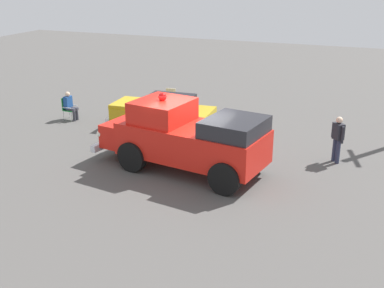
# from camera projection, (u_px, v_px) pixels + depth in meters

# --- Properties ---
(ground_plane) EXTENTS (60.00, 60.00, 0.00)m
(ground_plane) POSITION_uv_depth(u_px,v_px,m) (190.00, 167.00, 16.80)
(ground_plane) COLOR #514F4C
(vintage_fire_truck) EXTENTS (6.22, 3.16, 2.59)m
(vintage_fire_truck) POSITION_uv_depth(u_px,v_px,m) (186.00, 137.00, 16.19)
(vintage_fire_truck) COLOR black
(vintage_fire_truck) RESTS_ON ground
(classic_hot_rod) EXTENTS (4.47, 2.15, 1.46)m
(classic_hot_rod) POSITION_uv_depth(u_px,v_px,m) (162.00, 112.00, 20.55)
(classic_hot_rod) COLOR black
(classic_hot_rod) RESTS_ON ground
(lawn_chair_near_truck) EXTENTS (0.52, 0.53, 1.02)m
(lawn_chair_near_truck) POSITION_uv_depth(u_px,v_px,m) (68.00, 107.00, 21.89)
(lawn_chair_near_truck) COLOR #B7BABF
(lawn_chair_near_truck) RESTS_ON ground
(lawn_chair_by_car) EXTENTS (0.62, 0.62, 1.02)m
(lawn_chair_by_car) POSITION_uv_depth(u_px,v_px,m) (217.00, 129.00, 18.95)
(lawn_chair_by_car) COLOR #B7BABF
(lawn_chair_by_car) RESTS_ON ground
(lawn_chair_spare) EXTENTS (0.58, 0.57, 1.02)m
(lawn_chair_spare) POSITION_uv_depth(u_px,v_px,m) (170.00, 98.00, 23.41)
(lawn_chair_spare) COLOR #B7BABF
(lawn_chair_spare) RESTS_ON ground
(spectator_seated) EXTENTS (0.55, 0.41, 1.29)m
(spectator_seated) POSITION_uv_depth(u_px,v_px,m) (70.00, 105.00, 21.80)
(spectator_seated) COLOR #383842
(spectator_seated) RESTS_ON ground
(spectator_standing) EXTENTS (0.48, 0.56, 1.68)m
(spectator_standing) POSITION_uv_depth(u_px,v_px,m) (338.00, 136.00, 16.94)
(spectator_standing) COLOR #2D334C
(spectator_standing) RESTS_ON ground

